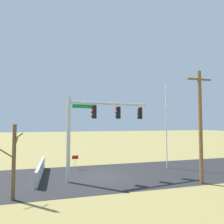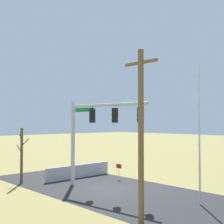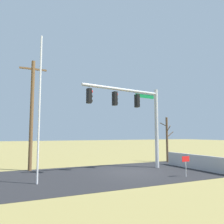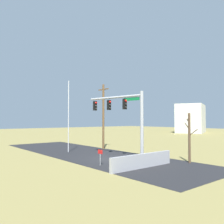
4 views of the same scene
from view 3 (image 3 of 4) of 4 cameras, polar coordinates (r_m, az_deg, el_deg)
name	(u,v)px [view 3 (image 3 of 4)]	position (r m, az deg, el deg)	size (l,w,h in m)	color
ground_plane	(133,172)	(15.79, 5.28, -14.83)	(160.00, 160.00, 0.00)	olive
road_surface	(75,177)	(14.19, -9.28, -15.80)	(28.00, 8.00, 0.01)	#232326
sidewalk_corner	(168,167)	(18.72, 13.83, -13.23)	(6.00, 6.00, 0.01)	#B7B5AD
retaining_fence	(197,162)	(17.83, 20.71, -11.73)	(0.20, 6.16, 1.05)	#A8A8AD
signal_mast	(136,110)	(16.70, 6.15, 0.49)	(6.51, 1.12, 6.04)	#B2B5BA
flagpole	(39,108)	(12.49, -17.81, 1.06)	(0.10, 0.10, 7.85)	silver
utility_pole	(32,112)	(17.20, -19.55, -0.07)	(1.90, 0.26, 7.88)	brown
bare_tree	(167,139)	(21.75, 13.69, -6.58)	(1.27, 1.02, 4.11)	brown
open_sign	(186,162)	(14.55, 18.06, -11.76)	(0.56, 0.04, 1.22)	silver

